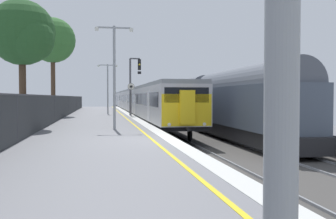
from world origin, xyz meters
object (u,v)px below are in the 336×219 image
Objects in this scene: platform_lamp_far at (108,84)px; background_tree_centre at (24,35)px; signal_gantry at (133,80)px; speed_limit_sign at (131,95)px; commuter_train_at_platform at (135,101)px; freight_train_adjacent_track at (187,100)px; platform_lamp_mid at (114,68)px; background_tree_left at (52,42)px.

background_tree_centre is (-4.86, -16.82, 2.14)m from platform_lamp_far.
platform_lamp_far is at bearing 122.20° from signal_gantry.
speed_limit_sign is 0.58× the size of platform_lamp_far.
speed_limit_sign reaches higher than commuter_train_at_platform.
freight_train_adjacent_track is at bearing 49.74° from background_tree_centre.
platform_lamp_mid is at bearing -114.70° from freight_train_adjacent_track.
commuter_train_at_platform is at bearing 84.21° from signal_gantry.
speed_limit_sign is at bearing -99.28° from signal_gantry.
commuter_train_at_platform is 11.80m from platform_lamp_far.
freight_train_adjacent_track is 6.05m from signal_gantry.
background_tree_left is (-5.12, -2.07, 3.81)m from platform_lamp_far.
freight_train_adjacent_track is at bearing -13.92° from platform_lamp_far.
freight_train_adjacent_track is 5.01× the size of background_tree_left.
platform_lamp_far reaches higher than freight_train_adjacent_track.
freight_train_adjacent_track is 15.58× the size of speed_limit_sign.
freight_train_adjacent_track is at bearing 65.30° from platform_lamp_mid.
platform_lamp_far is 6.71m from background_tree_left.
signal_gantry is (-5.49, -1.67, 1.90)m from freight_train_adjacent_track.
freight_train_adjacent_track is at bearing -72.84° from commuter_train_at_platform.
background_tree_left is at bearing -157.95° from platform_lamp_far.
platform_lamp_far is at bearing 108.18° from speed_limit_sign.
signal_gantry is at bearing 80.72° from speed_limit_sign.
background_tree_left reaches higher than freight_train_adjacent_track.
platform_lamp_far is (-7.75, 1.92, 1.59)m from freight_train_adjacent_track.
speed_limit_sign is 0.54× the size of platform_lamp_mid.
signal_gantry is 0.98× the size of platform_lamp_mid.
signal_gantry reaches higher than platform_lamp_far.
commuter_train_at_platform is 16.96m from speed_limit_sign.
platform_lamp_far is (-0.00, 18.78, -0.21)m from platform_lamp_mid.
commuter_train_at_platform is at bearing 72.82° from background_tree_centre.
freight_train_adjacent_track is 13.96m from background_tree_left.
signal_gantry is 1.83× the size of speed_limit_sign.
background_tree_centre is at bearing -121.55° from speed_limit_sign.
signal_gantry is 1.06× the size of platform_lamp_far.
platform_lamp_mid is (-1.90, -12.98, 1.37)m from speed_limit_sign.
freight_train_adjacent_track is 18.64m from platform_lamp_mid.
freight_train_adjacent_track is at bearing 33.54° from speed_limit_sign.
speed_limit_sign is (-5.85, -3.88, 0.43)m from freight_train_adjacent_track.
commuter_train_at_platform is 11.32× the size of platform_lamp_mid.
freight_train_adjacent_track is (4.00, -12.97, 0.16)m from commuter_train_at_platform.
background_tree_left is at bearing 168.36° from signal_gantry.
signal_gantry is at bearing -163.04° from freight_train_adjacent_track.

